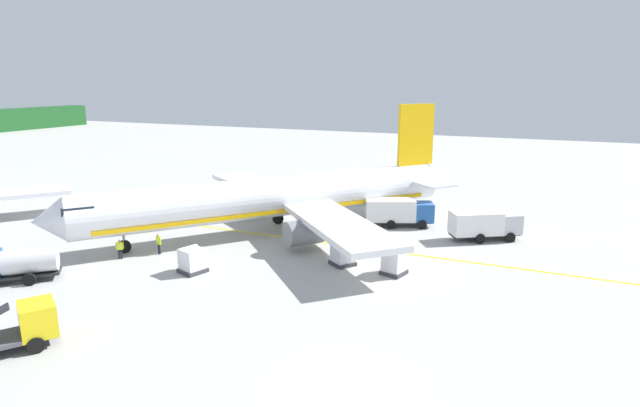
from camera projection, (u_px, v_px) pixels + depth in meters
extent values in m
cylinder|color=white|center=(273.00, 197.00, 49.92)|extent=(30.31, 25.69, 3.80)
cone|color=white|center=(48.00, 221.00, 41.45)|extent=(4.14, 4.31, 3.61)
cone|color=white|center=(437.00, 176.00, 58.47)|extent=(4.52, 4.53, 3.23)
cube|color=#192333|center=(77.00, 207.00, 42.22)|extent=(3.90, 4.02, 0.60)
cube|color=white|center=(338.00, 224.00, 43.02)|extent=(14.73, 14.68, 0.50)
cylinder|color=slate|center=(304.00, 232.00, 44.88)|extent=(3.87, 3.73, 2.20)
cube|color=white|center=(259.00, 185.00, 58.88)|extent=(12.77, 16.02, 0.50)
cylinder|color=slate|center=(253.00, 202.00, 55.99)|extent=(3.87, 3.73, 2.20)
cube|color=#F2B20C|center=(416.00, 135.00, 56.01)|extent=(3.64, 3.06, 6.50)
cube|color=white|center=(414.00, 178.00, 57.10)|extent=(9.05, 10.08, 0.24)
cube|color=#F2B20C|center=(274.00, 208.00, 50.16)|extent=(27.40, 23.27, 0.36)
cylinder|color=black|center=(124.00, 247.00, 44.56)|extent=(1.07, 0.97, 1.10)
cylinder|color=gray|center=(124.00, 238.00, 44.38)|extent=(0.20, 0.20, 0.50)
cylinder|color=black|center=(299.00, 232.00, 49.00)|extent=(1.07, 0.97, 1.10)
cylinder|color=gray|center=(299.00, 223.00, 48.82)|extent=(0.20, 0.20, 0.50)
cylinder|color=black|center=(278.00, 219.00, 53.51)|extent=(1.07, 0.97, 1.10)
cylinder|color=gray|center=(278.00, 211.00, 53.33)|extent=(0.20, 0.20, 0.50)
cylinder|color=silver|center=(30.00, 261.00, 38.21)|extent=(3.79, 3.91, 1.80)
cube|color=#262628|center=(18.00, 275.00, 38.15)|extent=(4.94, 5.20, 0.16)
cylinder|color=black|center=(29.00, 280.00, 37.43)|extent=(0.81, 0.85, 0.90)
cylinder|color=black|center=(35.00, 269.00, 39.46)|extent=(0.81, 0.85, 0.90)
cube|color=#2659A5|center=(424.00, 212.00, 52.54)|extent=(2.73, 2.52, 1.80)
cube|color=#192333|center=(432.00, 208.00, 52.45)|extent=(1.73, 0.80, 0.94)
cube|color=white|center=(390.00, 210.00, 52.54)|extent=(3.96, 5.38, 2.13)
cube|color=#262628|center=(399.00, 221.00, 52.79)|extent=(4.06, 6.77, 0.16)
cylinder|color=black|center=(418.00, 219.00, 53.85)|extent=(0.61, 0.94, 0.90)
cylinder|color=black|center=(422.00, 225.00, 51.71)|extent=(0.61, 0.94, 0.90)
cylinder|color=black|center=(388.00, 219.00, 53.89)|extent=(0.61, 0.94, 0.90)
cylinder|color=black|center=(391.00, 225.00, 51.74)|extent=(0.61, 0.94, 0.90)
cube|color=silver|center=(508.00, 223.00, 48.35)|extent=(2.82, 2.69, 1.80)
cube|color=#192333|center=(517.00, 219.00, 48.38)|extent=(1.61, 1.04, 0.94)
cube|color=white|center=(476.00, 223.00, 47.91)|extent=(4.26, 5.02, 2.05)
cube|color=#262628|center=(484.00, 234.00, 48.28)|extent=(4.64, 6.20, 0.16)
cylinder|color=black|center=(499.00, 231.00, 49.62)|extent=(0.71, 0.91, 0.90)
cylinder|color=black|center=(510.00, 237.00, 47.49)|extent=(0.71, 0.91, 0.90)
cylinder|color=black|center=(470.00, 232.00, 49.24)|extent=(0.71, 0.91, 0.90)
cylinder|color=black|center=(480.00, 239.00, 47.12)|extent=(0.71, 0.91, 0.90)
cube|color=yellow|center=(38.00, 318.00, 28.99)|extent=(2.71, 2.83, 1.80)
cube|color=#192333|center=(54.00, 309.00, 29.35)|extent=(1.08, 1.59, 0.94)
cylinder|color=black|center=(32.00, 329.00, 29.97)|extent=(0.91, 0.73, 0.90)
cylinder|color=black|center=(36.00, 345.00, 28.17)|extent=(0.91, 0.73, 0.90)
cube|color=#333338|center=(394.00, 272.00, 39.74)|extent=(2.00, 2.00, 0.30)
cube|color=silver|center=(394.00, 260.00, 39.51)|extent=(1.75, 1.75, 1.69)
cube|color=silver|center=(400.00, 252.00, 39.05)|extent=(1.56, 0.94, 0.54)
cube|color=#333338|center=(343.00, 263.00, 41.73)|extent=(2.33, 2.33, 0.30)
cube|color=silver|center=(343.00, 252.00, 41.51)|extent=(2.05, 2.05, 1.58)
cube|color=silver|center=(337.00, 245.00, 41.11)|extent=(1.35, 1.57, 0.55)
cube|color=#333338|center=(193.00, 270.00, 40.15)|extent=(2.20, 2.20, 0.30)
cube|color=silver|center=(192.00, 259.00, 39.93)|extent=(1.95, 1.95, 1.56)
cube|color=silver|center=(187.00, 249.00, 40.14)|extent=(1.69, 1.07, 0.57)
cylinder|color=#191E33|center=(122.00, 254.00, 43.10)|extent=(0.14, 0.14, 0.81)
cylinder|color=#191E33|center=(119.00, 254.00, 43.03)|extent=(0.14, 0.14, 0.81)
cube|color=#CCE519|center=(120.00, 246.00, 42.90)|extent=(0.47, 0.46, 0.61)
cube|color=silver|center=(120.00, 246.00, 42.90)|extent=(0.48, 0.48, 0.06)
sphere|color=tan|center=(119.00, 241.00, 42.81)|extent=(0.22, 0.22, 0.22)
cylinder|color=#CCE519|center=(123.00, 245.00, 43.00)|extent=(0.09, 0.09, 0.58)
cylinder|color=#CCE519|center=(116.00, 246.00, 42.80)|extent=(0.09, 0.09, 0.58)
cylinder|color=#191E33|center=(160.00, 249.00, 44.21)|extent=(0.14, 0.14, 0.87)
cylinder|color=#191E33|center=(159.00, 249.00, 44.34)|extent=(0.14, 0.14, 0.87)
cube|color=#CCE519|center=(159.00, 240.00, 44.10)|extent=(0.36, 0.49, 0.65)
cube|color=silver|center=(159.00, 240.00, 44.09)|extent=(0.37, 0.50, 0.06)
sphere|color=tan|center=(158.00, 235.00, 44.00)|extent=(0.24, 0.24, 0.24)
cylinder|color=#CCE519|center=(160.00, 241.00, 43.91)|extent=(0.09, 0.09, 0.62)
cylinder|color=#CCE519|center=(157.00, 239.00, 44.28)|extent=(0.09, 0.09, 0.62)
cube|color=yellow|center=(316.00, 242.00, 47.73)|extent=(0.30, 60.00, 0.01)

